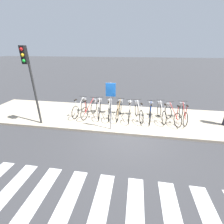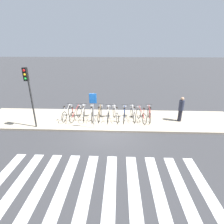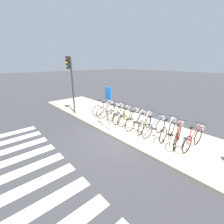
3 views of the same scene
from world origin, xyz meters
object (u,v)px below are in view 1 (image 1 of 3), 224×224
(parked_bicycle_8, at_px, (161,112))
(parked_bicycle_1, at_px, (90,108))
(traffic_light, at_px, (29,71))
(parked_bicycle_7, at_px, (150,112))
(parked_bicycle_10, at_px, (183,113))
(parked_bicycle_5, at_px, (130,111))
(parked_bicycle_6, at_px, (138,111))
(parked_bicycle_2, at_px, (99,108))
(parked_bicycle_4, at_px, (119,110))
(parked_bicycle_3, at_px, (109,109))
(parked_bicycle_9, at_px, (172,114))
(sign_post, at_px, (111,99))
(parked_bicycle_0, at_px, (80,107))

(parked_bicycle_8, bearing_deg, parked_bicycle_1, -177.98)
(traffic_light, bearing_deg, parked_bicycle_7, 13.63)
(parked_bicycle_8, bearing_deg, parked_bicycle_10, -0.03)
(parked_bicycle_5, height_order, parked_bicycle_6, same)
(parked_bicycle_1, relative_size, traffic_light, 0.45)
(parked_bicycle_1, relative_size, parked_bicycle_2, 0.98)
(parked_bicycle_4, bearing_deg, parked_bicycle_5, -9.61)
(traffic_light, bearing_deg, parked_bicycle_8, 13.82)
(parked_bicycle_3, distance_m, parked_bicycle_6, 1.63)
(traffic_light, bearing_deg, parked_bicycle_3, 23.12)
(parked_bicycle_3, distance_m, parked_bicycle_9, 3.39)
(parked_bicycle_8, height_order, traffic_light, traffic_light)
(parked_bicycle_7, height_order, parked_bicycle_9, same)
(parked_bicycle_4, relative_size, sign_post, 0.77)
(parked_bicycle_7, bearing_deg, parked_bicycle_0, 178.27)
(parked_bicycle_0, bearing_deg, parked_bicycle_8, 0.59)
(parked_bicycle_1, xyz_separation_m, sign_post, (1.43, -1.36, 1.09))
(parked_bicycle_8, distance_m, traffic_light, 6.85)
(parked_bicycle_3, xyz_separation_m, parked_bicycle_4, (0.55, 0.02, 0.00))
(parked_bicycle_0, xyz_separation_m, parked_bicycle_6, (3.36, -0.05, 0.00))
(parked_bicycle_2, bearing_deg, parked_bicycle_1, -168.77)
(parked_bicycle_2, distance_m, parked_bicycle_4, 1.15)
(parked_bicycle_0, distance_m, parked_bicycle_2, 1.14)
(sign_post, bearing_deg, parked_bicycle_0, 144.68)
(parked_bicycle_10, relative_size, traffic_light, 0.46)
(parked_bicycle_2, height_order, parked_bicycle_6, same)
(parked_bicycle_4, bearing_deg, parked_bicycle_10, 1.10)
(parked_bicycle_1, bearing_deg, traffic_light, -148.77)
(parked_bicycle_2, height_order, parked_bicycle_8, same)
(parked_bicycle_4, bearing_deg, parked_bicycle_3, -178.37)
(parked_bicycle_7, bearing_deg, parked_bicycle_3, 177.83)
(parked_bicycle_5, distance_m, parked_bicycle_8, 1.72)
(parked_bicycle_5, height_order, sign_post, sign_post)
(parked_bicycle_1, bearing_deg, parked_bicycle_8, 2.02)
(parked_bicycle_6, distance_m, traffic_light, 5.72)
(parked_bicycle_4, bearing_deg, parked_bicycle_6, -1.44)
(parked_bicycle_10, bearing_deg, parked_bicycle_5, -176.64)
(parked_bicycle_4, xyz_separation_m, parked_bicycle_5, (0.59, -0.10, 0.00))
(parked_bicycle_2, height_order, sign_post, sign_post)
(parked_bicycle_1, height_order, parked_bicycle_3, same)
(parked_bicycle_3, xyz_separation_m, parked_bicycle_9, (3.39, -0.09, 0.00))
(parked_bicycle_5, bearing_deg, parked_bicycle_1, 179.31)
(parked_bicycle_0, xyz_separation_m, sign_post, (2.05, -1.45, 1.09))
(parked_bicycle_3, height_order, parked_bicycle_10, same)
(traffic_light, bearing_deg, parked_bicycle_4, 20.39)
(parked_bicycle_0, xyz_separation_m, parked_bicycle_3, (1.73, -0.03, 0.00))
(parked_bicycle_2, bearing_deg, parked_bicycle_5, -4.27)
(parked_bicycle_2, bearing_deg, parked_bicycle_8, 0.61)
(parked_bicycle_6, distance_m, sign_post, 2.21)
(parked_bicycle_6, height_order, parked_bicycle_10, same)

